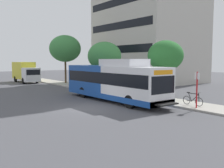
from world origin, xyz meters
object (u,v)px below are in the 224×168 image
object	(u,v)px
street_tree_far_block	(65,49)
bus_stop_sign_pole	(197,87)
box_truck_background	(25,72)
transit_bus	(113,81)
street_tree_mid_block	(104,56)
street_tree_near_stop	(165,56)
bicycle_parked	(193,100)

from	to	relation	value
street_tree_far_block	bus_stop_sign_pole	bearing A→B (deg)	-93.93
bus_stop_sign_pole	box_truck_background	bearing A→B (deg)	94.53
transit_bus	street_tree_mid_block	world-z (taller)	street_tree_mid_block
street_tree_near_stop	street_tree_mid_block	world-z (taller)	street_tree_mid_block
transit_bus	street_tree_mid_block	bearing A→B (deg)	60.09
bicycle_parked	street_tree_mid_block	xyz separation A→B (m)	(1.08, 13.13, 3.47)
street_tree_near_stop	street_tree_mid_block	xyz separation A→B (m)	(-0.41, 9.05, 0.07)
transit_bus	box_truck_background	bearing A→B (deg)	90.16
transit_bus	bicycle_parked	bearing A→B (deg)	-63.28
transit_bus	bicycle_parked	xyz separation A→B (m)	(3.02, -6.00, -1.14)
street_tree_near_stop	box_truck_background	size ratio (longest dim) A/B	0.74
bus_stop_sign_pole	street_tree_far_block	distance (m)	24.25
street_tree_mid_block	bicycle_parked	bearing A→B (deg)	-94.72
box_truck_background	street_tree_mid_block	bearing A→B (deg)	-75.53
bus_stop_sign_pole	street_tree_far_block	size ratio (longest dim) A/B	0.36
box_truck_background	street_tree_far_block	bearing A→B (deg)	-56.80
street_tree_mid_block	street_tree_far_block	size ratio (longest dim) A/B	0.78
street_tree_mid_block	street_tree_far_block	world-z (taller)	street_tree_far_block
bicycle_parked	street_tree_near_stop	xyz separation A→B (m)	(1.49, 4.08, 3.40)
street_tree_near_stop	street_tree_far_block	world-z (taller)	street_tree_far_block
street_tree_far_block	street_tree_near_stop	bearing A→B (deg)	-88.36
street_tree_near_stop	bus_stop_sign_pole	bearing A→B (deg)	-114.14
bus_stop_sign_pole	street_tree_mid_block	world-z (taller)	street_tree_mid_block
bicycle_parked	street_tree_mid_block	world-z (taller)	street_tree_mid_block
street_tree_mid_block	box_truck_background	size ratio (longest dim) A/B	0.80
bus_stop_sign_pole	street_tree_far_block	xyz separation A→B (m)	(1.64, 23.92, 3.63)
street_tree_near_stop	street_tree_mid_block	distance (m)	9.06
box_truck_background	bicycle_parked	bearing A→B (deg)	-83.99
bicycle_parked	box_truck_background	distance (m)	29.46
bus_stop_sign_pole	bicycle_parked	bearing A→B (deg)	48.95
transit_bus	bus_stop_sign_pole	world-z (taller)	transit_bus
street_tree_near_stop	transit_bus	bearing A→B (deg)	156.95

